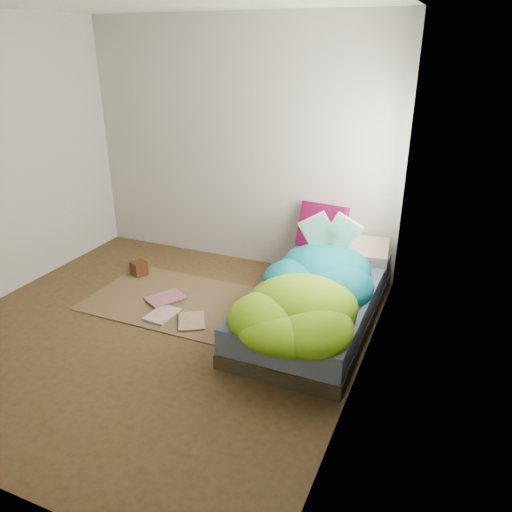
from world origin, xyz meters
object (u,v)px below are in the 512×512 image
at_px(bed, 315,304).
at_px(pillow_magenta, 322,227).
at_px(open_book, 331,222).
at_px(wooden_box, 139,268).
at_px(floor_book_b, 160,294).
at_px(floor_book_a, 152,312).

xyz_separation_m(bed, pillow_magenta, (-0.22, 0.89, 0.41)).
bearing_deg(bed, open_book, 90.77).
bearing_deg(wooden_box, bed, -4.90).
bearing_deg(pillow_magenta, open_book, -60.02).
distance_m(wooden_box, floor_book_b, 0.57).
bearing_deg(pillow_magenta, wooden_box, -151.63).
xyz_separation_m(open_book, floor_book_b, (-1.54, -0.55, -0.79)).
relative_size(open_book, floor_book_a, 1.45).
distance_m(bed, open_book, 0.76).
distance_m(bed, floor_book_a, 1.50).
bearing_deg(bed, floor_book_b, -174.49).
relative_size(wooden_box, floor_book_a, 0.46).
bearing_deg(wooden_box, open_book, 6.47).
height_order(pillow_magenta, open_book, open_book).
xyz_separation_m(open_book, wooden_box, (-2.01, -0.23, -0.74)).
bearing_deg(bed, pillow_magenta, 103.66).
bearing_deg(open_book, floor_book_a, -160.68).
height_order(open_book, floor_book_a, open_book).
height_order(wooden_box, floor_book_b, wooden_box).
bearing_deg(floor_book_a, pillow_magenta, 52.61).
distance_m(open_book, floor_book_a, 1.84).
height_order(wooden_box, floor_book_a, wooden_box).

